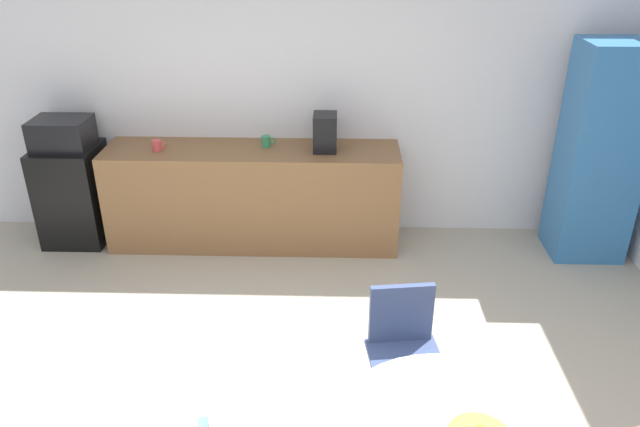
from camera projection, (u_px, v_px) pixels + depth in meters
wall_back at (299, 93)px, 5.42m from camera, size 6.00×0.10×2.60m
counter_block at (254, 196)px, 5.50m from camera, size 2.58×0.60×0.90m
mini_fridge at (74, 194)px, 5.54m from camera, size 0.54×0.54×0.90m
microwave at (62, 133)px, 5.28m from camera, size 0.48×0.38×0.26m
locker_cabinet at (600, 154)px, 5.12m from camera, size 0.60×0.50×1.86m
chair_navy at (404, 339)px, 3.56m from camera, size 0.47×0.47×0.83m
mug_white at (157, 145)px, 5.25m from camera, size 0.13×0.08×0.09m
mug_green at (267, 141)px, 5.34m from camera, size 0.13×0.08×0.09m
coffee_maker at (325, 132)px, 5.21m from camera, size 0.20×0.24×0.32m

